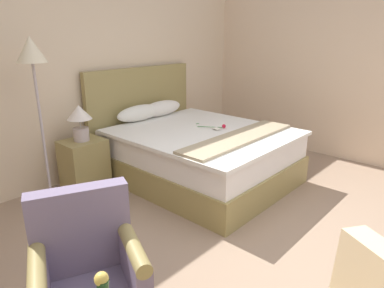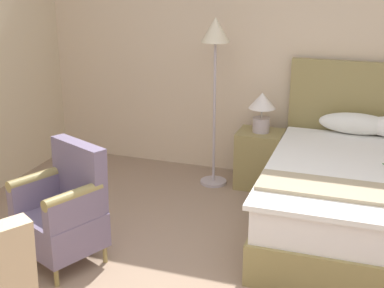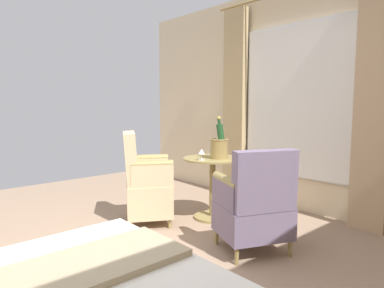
# 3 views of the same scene
# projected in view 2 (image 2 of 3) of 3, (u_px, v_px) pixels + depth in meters

# --- Properties ---
(wall_headboard_side) EXTENTS (5.77, 0.12, 2.79)m
(wall_headboard_side) POSITION_uv_depth(u_px,v_px,m) (299.00, 49.00, 5.51)
(wall_headboard_side) COLOR beige
(wall_headboard_side) RESTS_ON ground
(bed) EXTENTS (1.76, 2.18, 1.33)m
(bed) POSITION_uv_depth(u_px,v_px,m) (371.00, 196.00, 4.55)
(bed) COLOR #94824C
(bed) RESTS_ON ground
(nightstand) EXTENTS (0.49, 0.40, 0.60)m
(nightstand) POSITION_uv_depth(u_px,v_px,m) (260.00, 159.00, 5.57)
(nightstand) COLOR #94824C
(nightstand) RESTS_ON ground
(bedside_lamp) EXTENTS (0.28, 0.28, 0.41)m
(bedside_lamp) POSITION_uv_depth(u_px,v_px,m) (262.00, 107.00, 5.39)
(bedside_lamp) COLOR #B9ABAD
(bedside_lamp) RESTS_ON nightstand
(floor_lamp_brass) EXTENTS (0.28, 0.28, 1.75)m
(floor_lamp_brass) POSITION_uv_depth(u_px,v_px,m) (215.00, 51.00, 5.28)
(floor_lamp_brass) COLOR #B7AAB2
(floor_lamp_brass) RESTS_ON ground
(armchair_by_window) EXTENTS (0.75, 0.73, 0.94)m
(armchair_by_window) POSITION_uv_depth(u_px,v_px,m) (64.00, 210.00, 4.13)
(armchair_by_window) COLOR #94824C
(armchair_by_window) RESTS_ON ground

